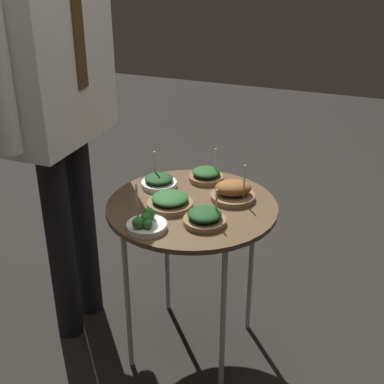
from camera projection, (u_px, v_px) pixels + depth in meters
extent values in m
plane|color=black|center=(192.00, 344.00, 2.22)|extent=(8.00, 8.00, 0.00)
cylinder|color=brown|center=(192.00, 207.00, 1.94)|extent=(0.62, 0.62, 0.02)
cylinder|color=#B7B7BC|center=(251.00, 265.00, 2.18)|extent=(0.02, 0.02, 0.64)
cylinder|color=#B7B7BC|center=(223.00, 322.00, 1.87)|extent=(0.02, 0.02, 0.64)
cylinder|color=#B7B7BC|center=(167.00, 248.00, 2.30)|extent=(0.02, 0.02, 0.64)
cylinder|color=#B7B7BC|center=(127.00, 298.00, 1.99)|extent=(0.02, 0.02, 0.64)
cylinder|color=brown|center=(170.00, 205.00, 1.91)|extent=(0.16, 0.16, 0.02)
ellipsoid|color=#1E4C1E|center=(170.00, 198.00, 1.90)|extent=(0.13, 0.13, 0.03)
cylinder|color=brown|center=(205.00, 221.00, 1.80)|extent=(0.14, 0.14, 0.02)
ellipsoid|color=#143816|center=(205.00, 214.00, 1.79)|extent=(0.12, 0.12, 0.03)
cylinder|color=silver|center=(216.00, 206.00, 1.78)|extent=(0.01, 0.01, 0.12)
cylinder|color=brown|center=(206.00, 178.00, 2.11)|extent=(0.14, 0.14, 0.02)
ellipsoid|color=#194219|center=(206.00, 172.00, 2.10)|extent=(0.11, 0.11, 0.03)
cylinder|color=silver|center=(216.00, 164.00, 2.10)|extent=(0.01, 0.01, 0.13)
cylinder|color=brown|center=(233.00, 197.00, 1.96)|extent=(0.16, 0.16, 0.02)
ellipsoid|color=brown|center=(233.00, 188.00, 1.95)|extent=(0.15, 0.16, 0.05)
cylinder|color=silver|center=(244.00, 184.00, 1.91)|extent=(0.01, 0.01, 0.15)
cylinder|color=silver|center=(147.00, 226.00, 1.77)|extent=(0.13, 0.13, 0.02)
sphere|color=#2D7028|center=(149.00, 214.00, 1.78)|extent=(0.04, 0.04, 0.04)
sphere|color=#2D7028|center=(146.00, 218.00, 1.76)|extent=(0.04, 0.04, 0.04)
sphere|color=#2D7028|center=(138.00, 223.00, 1.73)|extent=(0.04, 0.04, 0.04)
sphere|color=#2D7028|center=(148.00, 224.00, 1.73)|extent=(0.03, 0.03, 0.03)
sphere|color=#2D7028|center=(146.00, 218.00, 1.76)|extent=(0.04, 0.04, 0.04)
cylinder|color=silver|center=(137.00, 205.00, 1.76)|extent=(0.01, 0.01, 0.15)
cylinder|color=white|center=(159.00, 184.00, 2.06)|extent=(0.14, 0.14, 0.02)
ellipsoid|color=#143816|center=(159.00, 178.00, 2.05)|extent=(0.11, 0.11, 0.03)
cylinder|color=silver|center=(155.00, 167.00, 2.06)|extent=(0.01, 0.01, 0.13)
cylinder|color=black|center=(61.00, 246.00, 2.11)|extent=(0.11, 0.11, 0.85)
cylinder|color=black|center=(83.00, 227.00, 2.25)|extent=(0.11, 0.11, 0.85)
cube|color=white|center=(51.00, 52.00, 1.85)|extent=(0.48, 0.23, 0.64)
cube|color=#4C3819|center=(78.00, 32.00, 1.78)|extent=(0.06, 0.01, 0.38)
cylinder|color=white|center=(91.00, 31.00, 2.07)|extent=(0.08, 0.08, 0.59)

